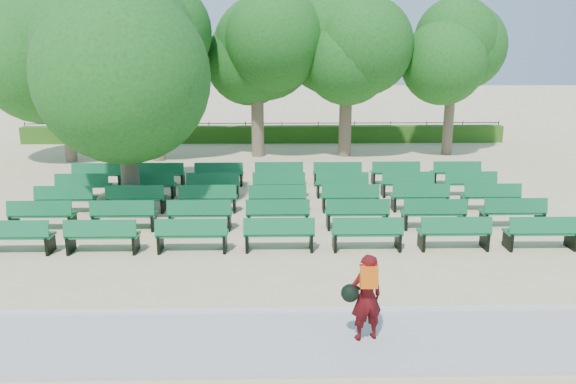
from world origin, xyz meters
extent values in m
plane|color=#D2BA8B|center=(0.00, 0.00, 0.00)|extent=(120.00, 120.00, 0.00)
cube|color=#ACABA7|center=(0.00, -7.40, 0.03)|extent=(30.00, 2.20, 0.06)
cube|color=silver|center=(0.00, -6.25, 0.05)|extent=(30.00, 0.12, 0.10)
cube|color=#2C5E18|center=(0.00, 14.00, 0.45)|extent=(26.00, 0.70, 0.90)
cube|color=#126738|center=(0.75, 0.82, 0.45)|extent=(1.84, 0.65, 0.06)
cube|color=#126738|center=(0.75, 0.61, 0.70)|extent=(1.81, 0.28, 0.42)
cylinder|color=brown|center=(-4.04, 1.42, 1.63)|extent=(0.57, 0.57, 3.26)
ellipsoid|color=#1B5C1A|center=(-4.04, 1.42, 4.72)|extent=(5.33, 5.33, 4.79)
imported|color=#470A0C|center=(2.22, -7.36, 0.85)|extent=(0.66, 0.52, 1.58)
cube|color=#E3570B|center=(2.22, -7.54, 1.31)|extent=(0.30, 0.15, 0.37)
sphere|color=black|center=(1.93, -7.41, 0.96)|extent=(0.32, 0.32, 0.32)
camera|label=1|loc=(0.66, -16.31, 5.08)|focal=35.00mm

